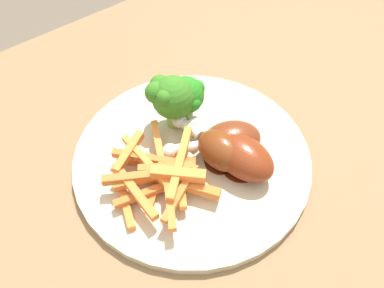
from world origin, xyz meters
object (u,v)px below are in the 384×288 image
object	(u,v)px
broccoli_floret_middle	(185,96)
chicken_drumstick_far	(240,155)
carrot_fries_pile	(159,174)
chicken_drumstick_extra	(228,141)
dining_table	(195,211)
dinner_plate	(192,157)
chicken_drumstick_near	(218,148)
broccoli_floret_front	(172,97)

from	to	relation	value
broccoli_floret_middle	chicken_drumstick_far	distance (m)	0.10
carrot_fries_pile	chicken_drumstick_extra	size ratio (longest dim) A/B	1.14
chicken_drumstick_far	chicken_drumstick_extra	bearing A→B (deg)	-99.17
carrot_fries_pile	chicken_drumstick_extra	xyz separation A→B (m)	(-0.09, 0.02, 0.00)
chicken_drumstick_extra	carrot_fries_pile	bearing A→B (deg)	-9.78
broccoli_floret_middle	chicken_drumstick_extra	bearing A→B (deg)	92.91
dining_table	carrot_fries_pile	bearing A→B (deg)	-9.76
dinner_plate	chicken_drumstick_near	world-z (taller)	chicken_drumstick_near
dinner_plate	broccoli_floret_front	world-z (taller)	broccoli_floret_front
dining_table	broccoli_floret_middle	bearing A→B (deg)	-119.84
chicken_drumstick_extra	broccoli_floret_front	bearing A→B (deg)	-74.75
broccoli_floret_front	chicken_drumstick_near	world-z (taller)	broccoli_floret_front
dining_table	chicken_drumstick_extra	size ratio (longest dim) A/B	9.55
broccoli_floret_front	chicken_drumstick_near	size ratio (longest dim) A/B	0.65
broccoli_floret_front	carrot_fries_pile	distance (m)	0.10
chicken_drumstick_far	broccoli_floret_middle	bearing A→B (deg)	-90.08
dinner_plate	chicken_drumstick_far	size ratio (longest dim) A/B	2.27
broccoli_floret_front	chicken_drumstick_far	xyz separation A→B (m)	(-0.02, 0.11, -0.03)
carrot_fries_pile	chicken_drumstick_near	bearing A→B (deg)	166.72
chicken_drumstick_near	carrot_fries_pile	bearing A→B (deg)	-13.28
broccoli_floret_front	carrot_fries_pile	size ratio (longest dim) A/B	0.54
dining_table	chicken_drumstick_extra	bearing A→B (deg)	170.20
dining_table	broccoli_floret_front	xyz separation A→B (m)	(-0.02, -0.07, 0.16)
broccoli_floret_front	chicken_drumstick_extra	size ratio (longest dim) A/B	0.62
dinner_plate	chicken_drumstick_extra	bearing A→B (deg)	146.61
broccoli_floret_middle	carrot_fries_pile	world-z (taller)	broccoli_floret_middle
dinner_plate	chicken_drumstick_near	distance (m)	0.04
chicken_drumstick_near	chicken_drumstick_far	bearing A→B (deg)	119.30
carrot_fries_pile	chicken_drumstick_near	xyz separation A→B (m)	(-0.08, 0.02, 0.00)
dinner_plate	carrot_fries_pile	bearing A→B (deg)	8.09
dining_table	chicken_drumstick_far	world-z (taller)	chicken_drumstick_far
broccoli_floret_front	chicken_drumstick_extra	bearing A→B (deg)	105.25
dinner_plate	broccoli_floret_front	size ratio (longest dim) A/B	3.94
dining_table	broccoli_floret_front	world-z (taller)	broccoli_floret_front
dining_table	broccoli_floret_middle	size ratio (longest dim) A/B	17.74
dining_table	dinner_plate	size ratio (longest dim) A/B	3.91
dining_table	carrot_fries_pile	world-z (taller)	carrot_fries_pile
broccoli_floret_middle	chicken_drumstick_extra	distance (m)	0.08
carrot_fries_pile	chicken_drumstick_far	xyz separation A→B (m)	(-0.09, 0.04, 0.00)
dinner_plate	chicken_drumstick_extra	xyz separation A→B (m)	(-0.04, 0.02, 0.03)
broccoli_floret_front	carrot_fries_pile	world-z (taller)	broccoli_floret_front
dining_table	carrot_fries_pile	distance (m)	0.14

